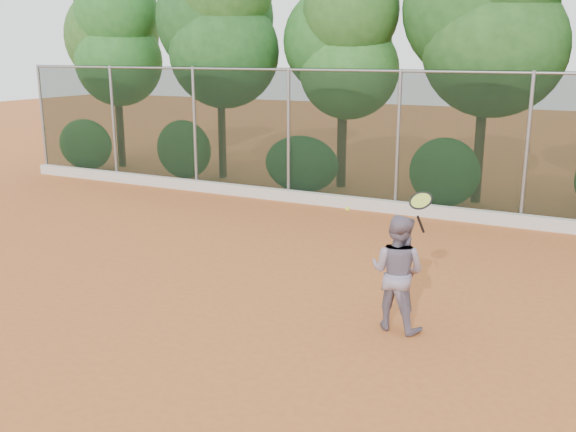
% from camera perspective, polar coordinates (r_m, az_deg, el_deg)
% --- Properties ---
extents(ground, '(80.00, 80.00, 0.00)m').
position_cam_1_polar(ground, '(10.20, -2.55, -8.07)').
color(ground, '#B65F2B').
rests_on(ground, ground).
extents(concrete_curb, '(24.00, 0.20, 0.30)m').
position_cam_1_polar(concrete_curb, '(16.17, 9.30, 0.79)').
color(concrete_curb, beige).
rests_on(concrete_curb, ground).
extents(tennis_player, '(0.90, 0.75, 1.70)m').
position_cam_1_polar(tennis_player, '(9.29, 9.69, -4.96)').
color(tennis_player, slate).
rests_on(tennis_player, ground).
extents(chainlink_fence, '(24.09, 0.09, 3.50)m').
position_cam_1_polar(chainlink_fence, '(16.03, 9.75, 6.88)').
color(chainlink_fence, black).
rests_on(chainlink_fence, ground).
extents(foliage_backdrop, '(23.70, 3.63, 7.55)m').
position_cam_1_polar(foliage_backdrop, '(17.96, 10.31, 15.77)').
color(foliage_backdrop, '#3B2416').
rests_on(foliage_backdrop, ground).
extents(tennis_racket, '(0.38, 0.35, 0.60)m').
position_cam_1_polar(tennis_racket, '(8.92, 11.72, 1.11)').
color(tennis_racket, black).
rests_on(tennis_racket, ground).
extents(tennis_ball_in_flight, '(0.07, 0.07, 0.07)m').
position_cam_1_polar(tennis_ball_in_flight, '(9.80, 5.31, 0.64)').
color(tennis_ball_in_flight, '#D0E734').
rests_on(tennis_ball_in_flight, ground).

